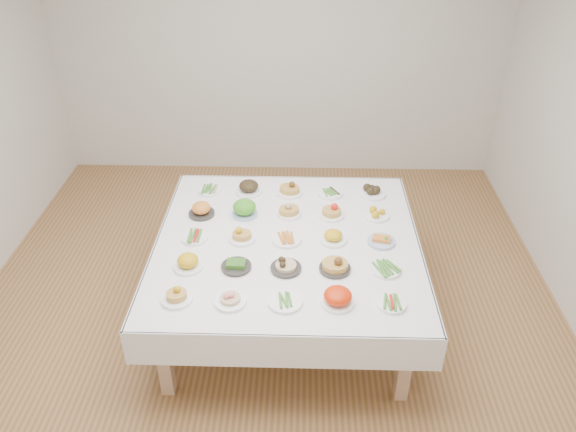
{
  "coord_description": "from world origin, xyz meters",
  "views": [
    {
      "loc": [
        0.29,
        -3.6,
        3.26
      ],
      "look_at": [
        0.18,
        0.05,
        0.88
      ],
      "focal_mm": 35.0,
      "sensor_mm": 36.0,
      "label": 1
    }
  ],
  "objects_px": {
    "dish_0": "(176,295)",
    "dish_12": "(287,239)",
    "dish_24": "(373,190)",
    "display_table": "(287,248)"
  },
  "relations": [
    {
      "from": "dish_0",
      "to": "dish_24",
      "type": "xyz_separation_m",
      "value": [
        1.43,
        1.41,
        0.0
      ]
    },
    {
      "from": "display_table",
      "to": "dish_12",
      "type": "distance_m",
      "value": 0.09
    },
    {
      "from": "dish_0",
      "to": "dish_24",
      "type": "distance_m",
      "value": 2.01
    },
    {
      "from": "dish_12",
      "to": "dish_24",
      "type": "xyz_separation_m",
      "value": [
        0.73,
        0.71,
        0.02
      ]
    },
    {
      "from": "dish_0",
      "to": "dish_12",
      "type": "xyz_separation_m",
      "value": [
        0.71,
        0.7,
        -0.02
      ]
    },
    {
      "from": "dish_12",
      "to": "dish_24",
      "type": "relative_size",
      "value": 0.99
    },
    {
      "from": "dish_0",
      "to": "dish_24",
      "type": "bearing_deg",
      "value": 44.42
    },
    {
      "from": "dish_0",
      "to": "dish_24",
      "type": "height_order",
      "value": "dish_0"
    },
    {
      "from": "dish_12",
      "to": "display_table",
      "type": "bearing_deg",
      "value": 13.95
    },
    {
      "from": "dish_0",
      "to": "dish_12",
      "type": "bearing_deg",
      "value": 44.6
    }
  ]
}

